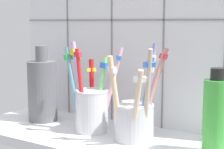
{
  "coord_description": "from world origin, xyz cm",
  "views": [
    {
      "loc": [
        38.49,
        -59.5,
        24.86
      ],
      "look_at": [
        0.0,
        1.01,
        14.42
      ],
      "focal_mm": 58.83,
      "sensor_mm": 36.0,
      "label": 1
    }
  ],
  "objects_px": {
    "toothbrush_cup_left": "(91,106)",
    "soap_bottle": "(216,116)",
    "toothbrush_cup_right": "(135,117)",
    "ceramic_vase": "(42,90)"
  },
  "relations": [
    {
      "from": "toothbrush_cup_right",
      "to": "soap_bottle",
      "type": "relative_size",
      "value": 1.25
    },
    {
      "from": "toothbrush_cup_left",
      "to": "soap_bottle",
      "type": "distance_m",
      "value": 0.26
    },
    {
      "from": "ceramic_vase",
      "to": "toothbrush_cup_left",
      "type": "bearing_deg",
      "value": -3.13
    },
    {
      "from": "toothbrush_cup_left",
      "to": "soap_bottle",
      "type": "xyz_separation_m",
      "value": [
        0.26,
        0.0,
        0.01
      ]
    },
    {
      "from": "toothbrush_cup_left",
      "to": "toothbrush_cup_right",
      "type": "distance_m",
      "value": 0.11
    },
    {
      "from": "ceramic_vase",
      "to": "soap_bottle",
      "type": "distance_m",
      "value": 0.4
    },
    {
      "from": "toothbrush_cup_left",
      "to": "soap_bottle",
      "type": "height_order",
      "value": "toothbrush_cup_left"
    },
    {
      "from": "soap_bottle",
      "to": "toothbrush_cup_left",
      "type": "bearing_deg",
      "value": -179.31
    },
    {
      "from": "toothbrush_cup_right",
      "to": "soap_bottle",
      "type": "bearing_deg",
      "value": 2.01
    },
    {
      "from": "toothbrush_cup_left",
      "to": "ceramic_vase",
      "type": "distance_m",
      "value": 0.15
    }
  ]
}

